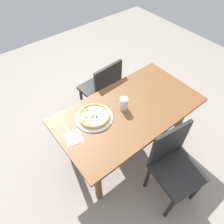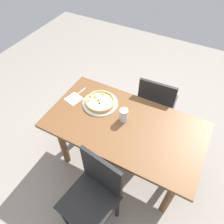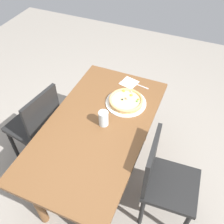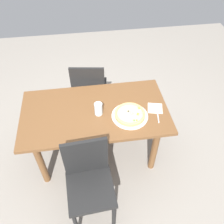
# 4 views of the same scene
# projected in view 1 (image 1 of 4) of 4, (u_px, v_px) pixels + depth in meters

# --- Properties ---
(ground_plane) EXTENTS (6.00, 6.00, 0.00)m
(ground_plane) POSITION_uv_depth(u_px,v_px,m) (125.00, 149.00, 2.53)
(ground_plane) COLOR gray
(dining_table) EXTENTS (1.43, 0.78, 0.73)m
(dining_table) POSITION_uv_depth(u_px,v_px,m) (128.00, 117.00, 2.07)
(dining_table) COLOR brown
(dining_table) RESTS_ON ground
(chair_near) EXTENTS (0.42, 0.42, 0.90)m
(chair_near) POSITION_uv_depth(u_px,v_px,m) (102.00, 89.00, 2.52)
(chair_near) COLOR black
(chair_near) RESTS_ON ground
(chair_far) EXTENTS (0.46, 0.46, 0.90)m
(chair_far) POSITION_uv_depth(u_px,v_px,m) (174.00, 165.00, 1.86)
(chair_far) COLOR black
(chair_far) RESTS_ON ground
(plate) EXTENTS (0.35, 0.35, 0.01)m
(plate) POSITION_uv_depth(u_px,v_px,m) (94.00, 117.00, 1.91)
(plate) COLOR silver
(plate) RESTS_ON dining_table
(pizza) EXTENTS (0.29, 0.29, 0.04)m
(pizza) POSITION_uv_depth(u_px,v_px,m) (94.00, 116.00, 1.89)
(pizza) COLOR tan
(pizza) RESTS_ON plate
(fork) EXTENTS (0.04, 0.17, 0.00)m
(fork) POSITION_uv_depth(u_px,v_px,m) (68.00, 130.00, 1.81)
(fork) COLOR silver
(fork) RESTS_ON dining_table
(drinking_glass) EXTENTS (0.08, 0.08, 0.13)m
(drinking_glass) POSITION_uv_depth(u_px,v_px,m) (124.00, 104.00, 1.94)
(drinking_glass) COLOR silver
(drinking_glass) RESTS_ON dining_table
(napkin) EXTENTS (0.17, 0.17, 0.00)m
(napkin) POSITION_uv_depth(u_px,v_px,m) (73.00, 137.00, 1.76)
(napkin) COLOR white
(napkin) RESTS_ON dining_table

